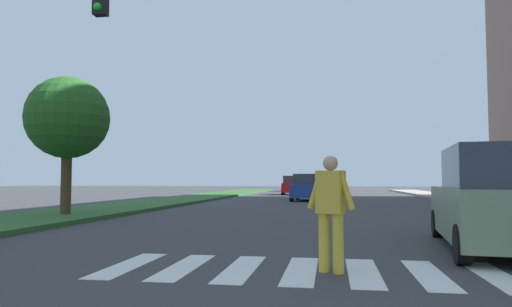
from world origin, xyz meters
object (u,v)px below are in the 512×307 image
at_px(pedestrian_performer, 331,208).
at_px(sedan_far_horizon, 295,185).
at_px(sedan_midblock, 307,188).
at_px(sedan_distant, 292,186).
at_px(suv_crossing, 496,201).
at_px(traffic_light_gantry, 104,28).
at_px(tree_mid, 68,118).

xyz_separation_m(pedestrian_performer, sedan_far_horizon, (-4.25, 48.02, -0.13)).
bearing_deg(sedan_midblock, sedan_distant, 99.30).
height_order(suv_crossing, sedan_midblock, suv_crossing).
bearing_deg(traffic_light_gantry, sedan_far_horizon, 89.65).
bearing_deg(pedestrian_performer, traffic_light_gantry, 158.45).
distance_m(sedan_distant, sedan_far_horizon, 12.55).
height_order(pedestrian_performer, sedan_far_horizon, sedan_far_horizon).
relative_size(suv_crossing, sedan_distant, 1.12).
height_order(sedan_midblock, sedan_distant, sedan_midblock).
distance_m(tree_mid, pedestrian_performer, 12.55).
xyz_separation_m(pedestrian_performer, suv_crossing, (3.11, 2.61, -0.00)).
bearing_deg(sedan_far_horizon, suv_crossing, -80.79).
distance_m(pedestrian_performer, sedan_far_horizon, 48.20).
xyz_separation_m(suv_crossing, sedan_far_horizon, (-7.36, 45.41, -0.12)).
height_order(tree_mid, pedestrian_performer, tree_mid).
height_order(traffic_light_gantry, sedan_far_horizon, traffic_light_gantry).
xyz_separation_m(traffic_light_gantry, suv_crossing, (7.64, 0.81, -3.50)).
xyz_separation_m(pedestrian_performer, sedan_distant, (-3.49, 35.49, -0.13)).
xyz_separation_m(traffic_light_gantry, sedan_far_horizon, (0.28, 46.23, -3.62)).
xyz_separation_m(tree_mid, traffic_light_gantry, (4.67, -6.34, 0.91)).
distance_m(tree_mid, traffic_light_gantry, 7.93).
height_order(suv_crossing, sedan_far_horizon, suv_crossing).
distance_m(pedestrian_performer, suv_crossing, 4.06).
bearing_deg(suv_crossing, traffic_light_gantry, -173.92).
height_order(traffic_light_gantry, sedan_distant, traffic_light_gantry).
bearing_deg(tree_mid, sedan_far_horizon, 82.92).
relative_size(traffic_light_gantry, sedan_distant, 2.51).
height_order(suv_crossing, sedan_distant, suv_crossing).
height_order(pedestrian_performer, sedan_midblock, sedan_midblock).
height_order(tree_mid, sedan_midblock, tree_mid).
bearing_deg(suv_crossing, sedan_far_horizon, 99.21).
bearing_deg(sedan_distant, sedan_far_horizon, 93.50).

